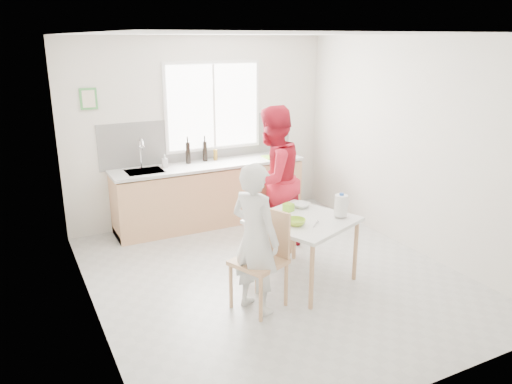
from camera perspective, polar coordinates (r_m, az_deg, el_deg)
ground at (r=5.93m, az=2.03°, el=-9.50°), size 4.50×4.50×0.00m
room_shell at (r=5.39m, az=2.22°, el=6.31°), size 4.50×4.50×4.50m
window at (r=7.45m, az=-4.90°, el=9.74°), size 1.50×0.06×1.30m
backsplash at (r=7.47m, az=-6.27°, el=6.02°), size 3.00×0.02×0.65m
picture_frame at (r=6.97m, az=-18.60°, el=10.06°), size 0.22×0.03×0.28m
kitchen_counter at (r=7.41m, az=-5.29°, el=-0.50°), size 2.84×0.64×1.37m
dining_table at (r=5.55m, az=5.37°, el=-3.83°), size 1.28×1.28×0.76m
chair_left at (r=5.10m, az=0.87°, el=-7.16°), size 0.61×0.61×1.01m
chair_far at (r=6.33m, az=1.16°, el=-2.52°), size 0.57×0.57×0.95m
person_white at (r=4.93m, az=-0.10°, el=-5.36°), size 0.55×0.66×1.55m
person_red at (r=6.32m, az=1.86°, el=1.39°), size 1.11×1.00×1.88m
bowl_green at (r=5.33m, az=4.58°, el=-3.43°), size 0.27×0.27×0.07m
bowl_white at (r=5.88m, az=5.14°, el=-1.52°), size 0.27×0.27×0.05m
milk_jug at (r=5.59m, az=9.72°, el=-1.48°), size 0.20×0.15×0.26m
green_box at (r=5.74m, az=3.73°, el=-1.76°), size 0.13×0.13×0.09m
spoon at (r=5.34m, az=6.81°, el=-3.73°), size 0.13×0.12×0.01m
cutting_board at (r=7.64m, az=2.13°, el=4.07°), size 0.35×0.25×0.01m
wine_bottle_a at (r=7.27m, az=-7.78°, el=4.48°), size 0.07×0.07×0.32m
wine_bottle_b at (r=7.39m, az=-5.86°, el=4.69°), size 0.07×0.07×0.30m
jar_amber at (r=7.44m, az=-4.66°, el=4.25°), size 0.06×0.06×0.16m
soap_bottle at (r=7.14m, az=-10.38°, el=3.54°), size 0.09×0.09×0.18m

